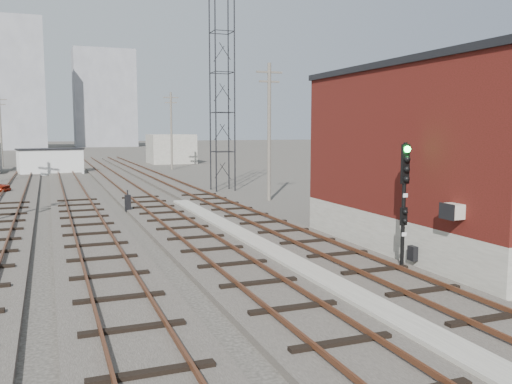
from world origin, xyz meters
TOP-DOWN VIEW (x-y plane):
  - ground at (0.00, 60.00)m, footprint 320.00×320.00m
  - track_right at (2.50, 39.00)m, footprint 3.20×90.00m
  - track_mid_right at (-1.50, 39.00)m, footprint 3.20×90.00m
  - track_mid_left at (-5.50, 39.00)m, footprint 3.20×90.00m
  - track_left at (-9.50, 39.00)m, footprint 3.20×90.00m
  - platform_curb at (0.50, 14.00)m, footprint 0.90×28.00m
  - brick_building at (7.50, 12.00)m, footprint 6.54×12.20m
  - lattice_tower at (5.50, 35.00)m, footprint 1.60×1.60m
  - utility_pole_left_c at (-12.50, 70.00)m, footprint 1.80×0.24m
  - utility_pole_right_a at (6.50, 28.00)m, footprint 1.80×0.24m
  - utility_pole_right_b at (6.50, 58.00)m, footprint 1.80×0.24m
  - apartment_right at (8.00, 150.00)m, footprint 16.00×12.00m
  - shed_right at (9.00, 70.00)m, footprint 6.00×6.00m
  - signal_mast at (3.70, 9.61)m, footprint 0.40×0.42m
  - switch_stand at (-3.02, 25.86)m, footprint 0.33×0.33m
  - site_trailer at (-6.91, 55.72)m, footprint 6.86×3.85m

SIDE VIEW (x-z plane):
  - ground at x=0.00m, z-range 0.00..0.00m
  - track_right at x=2.50m, z-range -0.09..0.30m
  - track_mid_right at x=-1.50m, z-range -0.09..0.30m
  - track_mid_left at x=-5.50m, z-range -0.09..0.30m
  - track_left at x=-9.50m, z-range -0.09..0.30m
  - platform_curb at x=0.50m, z-range 0.00..0.26m
  - switch_stand at x=-3.02m, z-range -0.03..1.19m
  - site_trailer at x=-6.91m, z-range 0.01..2.74m
  - shed_right at x=9.00m, z-range 0.00..4.00m
  - signal_mast at x=3.70m, z-range 0.41..4.71m
  - brick_building at x=7.50m, z-range 0.02..7.24m
  - utility_pole_left_c at x=-12.50m, z-range 0.30..9.30m
  - utility_pole_right_a at x=6.50m, z-range 0.30..9.30m
  - utility_pole_right_b at x=6.50m, z-range 0.30..9.30m
  - lattice_tower at x=5.50m, z-range 0.00..15.00m
  - apartment_right at x=8.00m, z-range 0.00..26.00m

